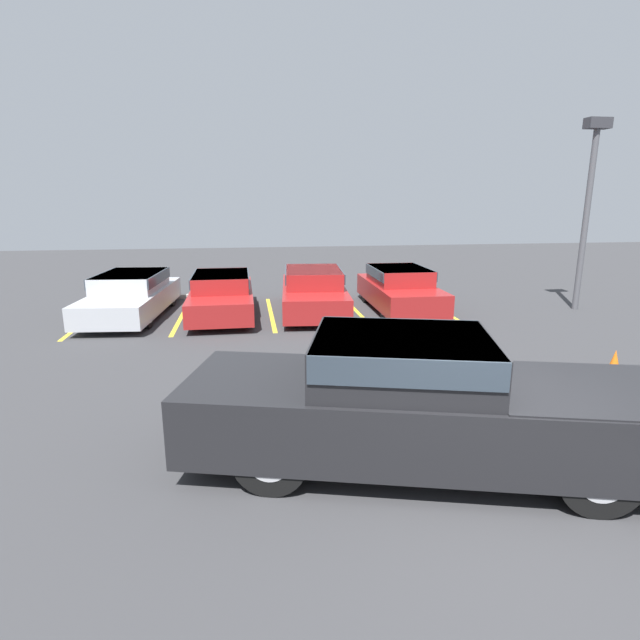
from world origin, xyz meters
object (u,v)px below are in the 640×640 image
at_px(pickup_truck, 426,402).
at_px(traffic_cone, 614,367).
at_px(parked_sedan_c, 313,290).
at_px(wheel_stop_curb, 172,297).
at_px(parked_sedan_b, 222,293).
at_px(parked_sedan_a, 131,293).
at_px(parked_sedan_d, 399,288).
at_px(light_post, 589,192).

height_order(pickup_truck, traffic_cone, pickup_truck).
bearing_deg(parked_sedan_c, wheel_stop_curb, -115.95).
height_order(parked_sedan_b, parked_sedan_c, parked_sedan_c).
bearing_deg(wheel_stop_curb, traffic_cone, -45.05).
bearing_deg(parked_sedan_a, parked_sedan_c, 92.69).
xyz_separation_m(pickup_truck, parked_sedan_a, (-5.52, 9.24, -0.20)).
relative_size(parked_sedan_b, wheel_stop_curb, 2.69).
bearing_deg(parked_sedan_c, pickup_truck, 6.14).
xyz_separation_m(parked_sedan_d, light_post, (5.45, -0.74, 2.83)).
bearing_deg(light_post, wheel_stop_curb, 164.55).
bearing_deg(traffic_cone, parked_sedan_a, 145.79).
relative_size(parked_sedan_b, traffic_cone, 7.34).
bearing_deg(parked_sedan_c, parked_sedan_b, -84.31).
bearing_deg(traffic_cone, parked_sedan_c, 125.78).
relative_size(parked_sedan_c, traffic_cone, 7.69).
distance_m(parked_sedan_b, traffic_cone, 10.02).
bearing_deg(pickup_truck, parked_sedan_c, 106.24).
xyz_separation_m(parked_sedan_b, wheel_stop_curb, (-1.83, 2.74, -0.59)).
bearing_deg(pickup_truck, parked_sedan_a, 135.69).
distance_m(parked_sedan_a, parked_sedan_d, 7.96).
relative_size(pickup_truck, wheel_stop_curb, 3.76).
distance_m(parked_sedan_b, light_post, 11.22).
height_order(parked_sedan_c, parked_sedan_d, same).
height_order(pickup_truck, wheel_stop_curb, pickup_truck).
relative_size(pickup_truck, parked_sedan_b, 1.40).
bearing_deg(pickup_truck, parked_sedan_b, 122.91).
distance_m(pickup_truck, parked_sedan_b, 9.46).
distance_m(parked_sedan_a, light_post, 13.74).
xyz_separation_m(light_post, wheel_stop_curb, (-12.65, 3.50, -3.45)).
bearing_deg(parked_sedan_b, wheel_stop_curb, -146.81).
relative_size(pickup_truck, light_post, 1.14).
bearing_deg(parked_sedan_a, pickup_truck, 35.73).
relative_size(parked_sedan_a, parked_sedan_d, 1.14).
xyz_separation_m(parked_sedan_b, light_post, (10.82, -0.75, 2.86)).
bearing_deg(parked_sedan_d, traffic_cone, 18.64).
height_order(light_post, traffic_cone, light_post).
relative_size(parked_sedan_d, light_post, 0.77).
relative_size(parked_sedan_c, light_post, 0.85).
distance_m(parked_sedan_d, traffic_cone, 6.95).
bearing_deg(light_post, parked_sedan_b, 176.01).
height_order(parked_sedan_a, parked_sedan_c, parked_sedan_c).
height_order(pickup_truck, parked_sedan_c, pickup_truck).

